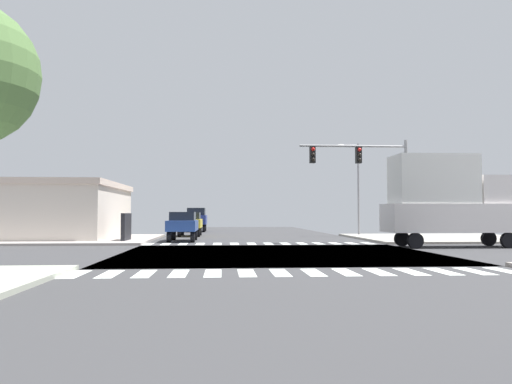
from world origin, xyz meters
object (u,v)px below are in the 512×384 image
object	(u,v)px
street_lamp	(355,180)
sedan_nearside_1	(190,222)
suv_queued_1	(197,218)
sedan_farside_2	(183,224)
bank_building	(14,211)
box_truck_crossing_1	(449,199)
traffic_signal_mast	(364,166)

from	to	relation	value
street_lamp	sedan_nearside_1	bearing A→B (deg)	175.45
sedan_nearside_1	suv_queued_1	size ratio (longest dim) A/B	0.93
suv_queued_1	sedan_farside_2	bearing A→B (deg)	90.00
suv_queued_1	bank_building	bearing A→B (deg)	49.88
bank_building	street_lamp	bearing A→B (deg)	6.89
sedan_farside_2	box_truck_crossing_1	distance (m)	16.07
box_truck_crossing_1	street_lamp	bearing A→B (deg)	-173.55
sedan_farside_2	suv_queued_1	distance (m)	17.51
bank_building	box_truck_crossing_1	bearing A→B (deg)	-20.91
traffic_signal_mast	box_truck_crossing_1	distance (m)	5.69
traffic_signal_mast	sedan_farside_2	world-z (taller)	traffic_signal_mast
box_truck_crossing_1	sedan_farside_2	bearing A→B (deg)	-115.00
bank_building	sedan_farside_2	world-z (taller)	bank_building
street_lamp	bank_building	xyz separation A→B (m)	(-24.96, -3.02, -2.46)
street_lamp	suv_queued_1	bearing A→B (deg)	139.42
sedan_farside_2	box_truck_crossing_1	bearing A→B (deg)	155.00
sedan_farside_2	box_truck_crossing_1	size ratio (longest dim) A/B	0.60
traffic_signal_mast	street_lamp	world-z (taller)	street_lamp
street_lamp	sedan_nearside_1	world-z (taller)	street_lamp
bank_building	sedan_nearside_1	bearing A→B (deg)	18.75
traffic_signal_mast	sedan_nearside_1	distance (m)	15.44
sedan_nearside_1	sedan_farside_2	xyz separation A→B (m)	(0.00, -7.39, 0.00)
sedan_nearside_1	suv_queued_1	distance (m)	10.12
traffic_signal_mast	street_lamp	xyz separation A→B (m)	(1.85, 9.01, -0.22)
bank_building	box_truck_crossing_1	world-z (taller)	box_truck_crossing_1
traffic_signal_mast	suv_queued_1	size ratio (longest dim) A/B	1.46
street_lamp	suv_queued_1	xyz separation A→B (m)	(-13.02, 11.15, -3.04)
street_lamp	suv_queued_1	world-z (taller)	street_lamp
traffic_signal_mast	suv_queued_1	distance (m)	23.28
traffic_signal_mast	bank_building	world-z (taller)	traffic_signal_mast
traffic_signal_mast	suv_queued_1	world-z (taller)	traffic_signal_mast
traffic_signal_mast	street_lamp	size ratio (longest dim) A/B	0.91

